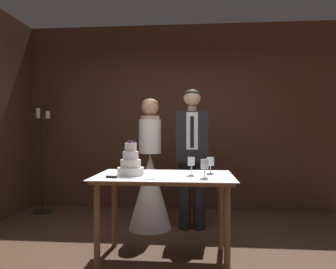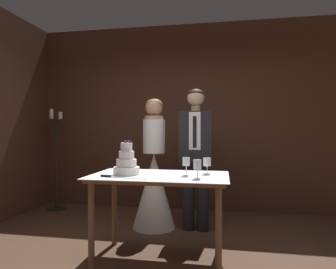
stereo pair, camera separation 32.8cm
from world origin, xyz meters
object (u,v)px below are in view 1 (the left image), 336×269
wine_glass_middle (205,165)px  tiered_cake (131,164)px  wine_glass_near (191,162)px  candle_stand (43,165)px  wine_glass_far (210,162)px  cake_knife (121,178)px  groom (192,151)px  cake_table (164,186)px  bride (150,180)px

wine_glass_middle → tiered_cake: bearing=169.1°
wine_glass_near → candle_stand: size_ratio=0.11×
wine_glass_far → wine_glass_near: bearing=-143.6°
wine_glass_middle → candle_stand: bearing=144.8°
cake_knife → wine_glass_far: 0.89m
wine_glass_middle → groom: (-0.11, 1.08, 0.05)m
cake_knife → wine_glass_middle: 0.75m
cake_table → bride: bearing=106.1°
wine_glass_middle → groom: size_ratio=0.10×
tiered_cake → wine_glass_near: (0.57, 0.03, 0.02)m
cake_knife → wine_glass_far: (0.81, 0.37, 0.11)m
cake_table → candle_stand: (-1.97, 1.49, 0.01)m
cake_knife → wine_glass_far: wine_glass_far is taller
bride → candle_stand: 1.80m
tiered_cake → wine_glass_near: tiered_cake is taller
cake_table → tiered_cake: size_ratio=3.97×
wine_glass_middle → cake_table: bearing=156.3°
tiered_cake → wine_glass_far: 0.78m
groom → cake_knife: bearing=-118.6°
bride → cake_knife: bearing=-94.9°
wine_glass_far → candle_stand: (-2.41, 1.36, -0.20)m
bride → wine_glass_middle: bearing=-59.3°
wine_glass_near → bride: (-0.52, 0.92, -0.33)m
tiered_cake → groom: bearing=58.4°
tiered_cake → candle_stand: (-1.65, 1.52, -0.20)m
cake_table → tiered_cake: (-0.32, -0.03, 0.21)m
tiered_cake → bride: (0.05, 0.94, -0.31)m
cake_knife → candle_stand: size_ratio=0.29×
wine_glass_near → wine_glass_middle: size_ratio=1.02×
bride → groom: (0.53, -0.00, 0.37)m
wine_glass_near → bride: 1.10m
cake_knife → bride: (0.10, 1.15, -0.21)m
cake_knife → groom: size_ratio=0.26×
cake_table → wine_glass_far: wine_glass_far is taller
tiered_cake → bride: size_ratio=0.20×
candle_stand → cake_knife: bearing=-47.0°
cake_table → wine_glass_far: 0.51m
cake_knife → wine_glass_middle: size_ratio=2.66×
wine_glass_near → tiered_cake: bearing=-177.1°
tiered_cake → bride: bearing=86.9°
cake_knife → tiered_cake: bearing=84.4°
wine_glass_near → bride: size_ratio=0.11×
wine_glass_far → groom: size_ratio=0.09×
cake_knife → wine_glass_near: size_ratio=2.61×
wine_glass_near → groom: size_ratio=0.10×
cake_table → wine_glass_near: wine_glass_near is taller
wine_glass_middle → wine_glass_far: (0.07, 0.30, -0.01)m
tiered_cake → groom: 1.11m
tiered_cake → wine_glass_middle: 0.70m
wine_glass_far → cake_table: bearing=-163.1°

